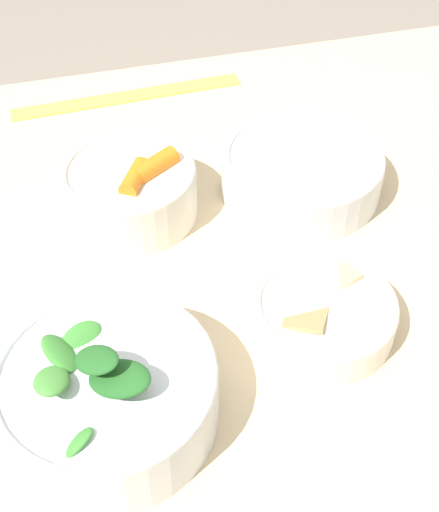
# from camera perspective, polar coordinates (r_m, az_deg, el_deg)

# --- Properties ---
(dining_table) EXTENTS (1.21, 1.00, 0.76)m
(dining_table) POSITION_cam_1_polar(r_m,az_deg,el_deg) (0.85, 5.70, -7.50)
(dining_table) COLOR beige
(dining_table) RESTS_ON ground_plane
(bowl_carrots) EXTENTS (0.16, 0.16, 0.08)m
(bowl_carrots) POSITION_cam_1_polar(r_m,az_deg,el_deg) (0.83, -7.17, 5.39)
(bowl_carrots) COLOR silver
(bowl_carrots) RESTS_ON dining_table
(bowl_greens) EXTENTS (0.20, 0.20, 0.11)m
(bowl_greens) POSITION_cam_1_polar(r_m,az_deg,el_deg) (0.64, -8.93, -10.74)
(bowl_greens) COLOR silver
(bowl_greens) RESTS_ON dining_table
(bowl_beans_hotdog) EXTENTS (0.19, 0.19, 0.06)m
(bowl_beans_hotdog) POSITION_cam_1_polar(r_m,az_deg,el_deg) (0.87, 6.60, 6.68)
(bowl_beans_hotdog) COLOR silver
(bowl_beans_hotdog) RESTS_ON dining_table
(bowl_cookies) EXTENTS (0.15, 0.15, 0.05)m
(bowl_cookies) POSITION_cam_1_polar(r_m,az_deg,el_deg) (0.72, 8.31, -4.52)
(bowl_cookies) COLOR silver
(bowl_cookies) RESTS_ON dining_table
(ruler) EXTENTS (0.33, 0.04, 0.00)m
(ruler) POSITION_cam_1_polar(r_m,az_deg,el_deg) (1.06, -7.35, 12.53)
(ruler) COLOR #EADB4C
(ruler) RESTS_ON dining_table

